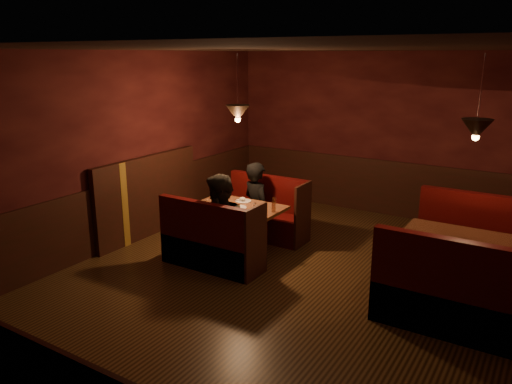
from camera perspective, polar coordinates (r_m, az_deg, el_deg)
The scene contains 9 objects.
room at distance 6.25m, azimuth 3.08°, elevation -1.19°, with size 6.02×7.02×2.92m.
main_table at distance 7.35m, azimuth -1.89°, elevation -2.79°, with size 1.30×0.79×0.91m.
main_bench_far at distance 8.01m, azimuth 1.14°, elevation -2.94°, with size 1.43×0.51×0.98m.
main_bench_near at distance 6.86m, azimuth -5.22°, elevation -6.24°, with size 1.43×0.51×0.98m.
second_table at distance 6.37m, azimuth 22.45°, elevation -6.59°, with size 1.38×0.88×0.78m.
second_bench_far at distance 7.21m, azimuth 23.66°, elevation -6.13°, with size 1.52×0.57×1.09m.
second_bench_near at distance 5.70m, azimuth 21.05°, elevation -11.55°, with size 1.52×0.57×1.09m.
diner_a at distance 7.75m, azimuth 0.08°, elevation 0.19°, with size 0.58×0.38×1.60m, color black.
diner_b at distance 6.70m, azimuth -4.09°, elevation -2.08°, with size 0.80×0.63×1.65m, color black.
Camera 1 is at (2.59, -5.21, 2.84)m, focal length 35.00 mm.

